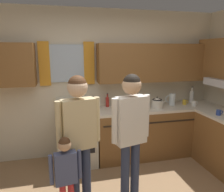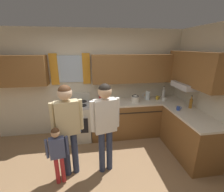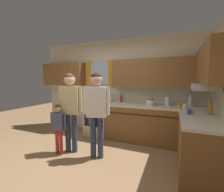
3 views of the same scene
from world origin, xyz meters
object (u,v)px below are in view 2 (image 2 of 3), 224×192
(stovetop_kettle, at_px, (135,98))
(water_pitcher, at_px, (147,95))
(adult_holding_child, at_px, (68,121))
(mug_ceramic_white, at_px, (164,99))
(mug_mustard_yellow, at_px, (157,98))
(bottle_oil_amber, at_px, (191,103))
(stove_oven, at_px, (77,120))
(small_child, at_px, (57,150))
(bottle_milk_white, at_px, (163,93))
(bottle_sauce_red, at_px, (100,96))
(mug_cobalt_blue, at_px, (178,108))
(adult_in_plaid, at_px, (105,119))

(stovetop_kettle, height_order, water_pitcher, water_pitcher)
(adult_holding_child, bearing_deg, mug_ceramic_white, 25.75)
(mug_mustard_yellow, bearing_deg, bottle_oil_amber, -54.93)
(stove_oven, distance_m, mug_mustard_yellow, 2.09)
(stove_oven, xyz_separation_m, adult_holding_child, (-0.04, -1.15, 0.57))
(adult_holding_child, relative_size, small_child, 1.60)
(bottle_milk_white, bearing_deg, stove_oven, -175.97)
(water_pitcher, bearing_deg, bottle_sauce_red, 171.81)
(stovetop_kettle, bearing_deg, bottle_milk_white, 15.96)
(mug_ceramic_white, height_order, small_child, small_child)
(adult_holding_child, bearing_deg, mug_mustard_yellow, 29.81)
(adult_holding_child, bearing_deg, bottle_sauce_red, 65.55)
(stove_oven, distance_m, water_pitcher, 1.85)
(bottle_sauce_red, relative_size, mug_mustard_yellow, 2.04)
(stove_oven, height_order, bottle_sauce_red, bottle_sauce_red)
(stove_oven, height_order, mug_cobalt_blue, stove_oven)
(adult_in_plaid, relative_size, small_child, 1.60)
(mug_cobalt_blue, height_order, mug_ceramic_white, mug_ceramic_white)
(stove_oven, xyz_separation_m, water_pitcher, (1.77, 0.05, 0.54))
(mug_ceramic_white, relative_size, adult_in_plaid, 0.08)
(mug_ceramic_white, bearing_deg, mug_cobalt_blue, -86.55)
(mug_cobalt_blue, height_order, stovetop_kettle, stovetop_kettle)
(bottle_milk_white, bearing_deg, bottle_oil_amber, -72.60)
(stove_oven, height_order, adult_in_plaid, adult_in_plaid)
(mug_cobalt_blue, height_order, adult_in_plaid, adult_in_plaid)
(mug_mustard_yellow, bearing_deg, adult_in_plaid, -140.70)
(bottle_milk_white, relative_size, adult_holding_child, 0.19)
(mug_ceramic_white, xyz_separation_m, water_pitcher, (-0.37, 0.15, 0.06))
(bottle_milk_white, xyz_separation_m, adult_holding_child, (-2.29, -1.31, 0.01))
(mug_cobalt_blue, bearing_deg, stovetop_kettle, 141.13)
(bottle_milk_white, height_order, mug_ceramic_white, bottle_milk_white)
(bottle_oil_amber, distance_m, stovetop_kettle, 1.22)
(stove_oven, distance_m, bottle_sauce_red, 0.82)
(mug_ceramic_white, distance_m, stovetop_kettle, 0.73)
(mug_mustard_yellow, bearing_deg, bottle_milk_white, 29.44)
(adult_in_plaid, bearing_deg, mug_ceramic_white, 34.06)
(water_pitcher, bearing_deg, adult_holding_child, -146.37)
(mug_cobalt_blue, height_order, mug_mustard_yellow, mug_mustard_yellow)
(bottle_milk_white, relative_size, adult_in_plaid, 0.19)
(small_child, bearing_deg, water_pitcher, 35.04)
(bottle_oil_amber, height_order, mug_mustard_yellow, bottle_oil_amber)
(bottle_sauce_red, bearing_deg, bottle_milk_white, -2.19)
(bottle_sauce_red, relative_size, mug_ceramic_white, 1.95)
(stove_oven, bearing_deg, bottle_oil_amber, -14.09)
(mug_mustard_yellow, xyz_separation_m, adult_holding_child, (-2.07, -1.19, 0.09))
(bottle_sauce_red, relative_size, adult_holding_child, 0.15)
(mug_mustard_yellow, height_order, mug_ceramic_white, mug_ceramic_white)
(mug_ceramic_white, bearing_deg, stove_oven, 177.29)
(small_child, bearing_deg, mug_cobalt_blue, 14.99)
(stove_oven, xyz_separation_m, mug_cobalt_blue, (2.17, -0.70, 0.48))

